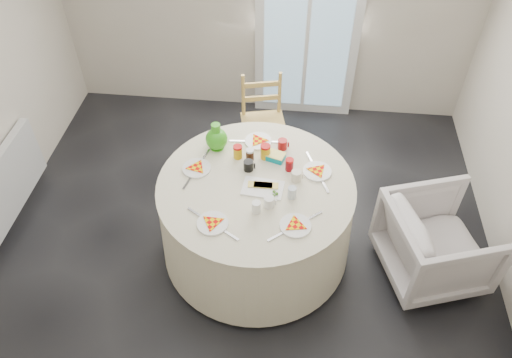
# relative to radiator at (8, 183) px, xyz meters

# --- Properties ---
(floor) EXTENTS (4.00, 4.00, 0.00)m
(floor) POSITION_rel_radiator_xyz_m (1.94, -0.20, -0.38)
(floor) COLOR black
(floor) RESTS_ON ground
(glass_door) EXTENTS (1.00, 0.08, 2.10)m
(glass_door) POSITION_rel_radiator_xyz_m (2.34, 1.75, 0.67)
(glass_door) COLOR silver
(glass_door) RESTS_ON floor
(radiator) EXTENTS (0.07, 1.00, 0.55)m
(radiator) POSITION_rel_radiator_xyz_m (0.00, 0.00, 0.00)
(radiator) COLOR silver
(radiator) RESTS_ON floor
(table) EXTENTS (1.46, 1.46, 0.74)m
(table) POSITION_rel_radiator_xyz_m (2.05, -0.16, -0.01)
(table) COLOR beige
(table) RESTS_ON floor
(wooden_chair) EXTENTS (0.46, 0.44, 0.86)m
(wooden_chair) POSITION_rel_radiator_xyz_m (2.00, 0.93, 0.09)
(wooden_chair) COLOR tan
(wooden_chair) RESTS_ON floor
(armchair) EXTENTS (0.85, 0.88, 0.73)m
(armchair) POSITION_rel_radiator_xyz_m (3.40, -0.22, 0.01)
(armchair) COLOR silver
(armchair) RESTS_ON floor
(place_settings) EXTENTS (1.28, 1.28, 0.02)m
(place_settings) POSITION_rel_radiator_xyz_m (2.05, -0.16, 0.39)
(place_settings) COLOR white
(place_settings) RESTS_ON table
(jar_cluster) EXTENTS (0.50, 0.38, 0.13)m
(jar_cluster) POSITION_rel_radiator_xyz_m (2.07, 0.06, 0.44)
(jar_cluster) COLOR #A16026
(jar_cluster) RESTS_ON table
(butter_tub) EXTENTS (0.16, 0.13, 0.05)m
(butter_tub) POSITION_rel_radiator_xyz_m (2.16, 0.12, 0.41)
(butter_tub) COLOR #008999
(butter_tub) RESTS_ON table
(green_pitcher) EXTENTS (0.20, 0.20, 0.22)m
(green_pitcher) POSITION_rel_radiator_xyz_m (1.71, 0.20, 0.49)
(green_pitcher) COLOR green
(green_pitcher) RESTS_ON table
(cheese_platter) EXTENTS (0.30, 0.21, 0.04)m
(cheese_platter) POSITION_rel_radiator_xyz_m (2.10, -0.20, 0.39)
(cheese_platter) COLOR silver
(cheese_platter) RESTS_ON table
(mugs_glasses) EXTENTS (0.68, 0.68, 0.10)m
(mugs_glasses) POSITION_rel_radiator_xyz_m (2.16, -0.14, 0.43)
(mugs_glasses) COLOR #9E9999
(mugs_glasses) RESTS_ON table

